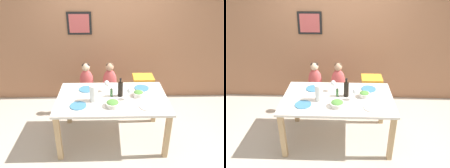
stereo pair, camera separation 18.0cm
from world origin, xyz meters
The scene contains 19 objects.
ground_plane centered at (0.00, 0.00, 0.00)m, with size 14.00×14.00×0.00m, color #BCB2A3.
wall_back centered at (0.00, 1.37, 1.35)m, with size 10.00×0.09×2.70m.
dining_table centered at (0.00, 0.00, 0.65)m, with size 1.61×0.97×0.75m.
chair_far_left centered at (-0.43, 0.73, 0.39)m, with size 0.43×0.37×0.46m.
chair_far_center centered at (-0.02, 0.73, 0.39)m, with size 0.43×0.37×0.46m.
chair_right_highchair centered at (0.57, 0.73, 0.57)m, with size 0.36×0.32×0.74m.
person_child_left centered at (-0.43, 0.73, 0.73)m, with size 0.24×0.15×0.54m.
person_child_center centered at (-0.02, 0.73, 0.73)m, with size 0.24×0.15×0.54m.
wine_bottle centered at (0.12, 0.04, 0.86)m, with size 0.08×0.08×0.29m.
paper_towel_roll centered at (-0.26, -0.09, 0.87)m, with size 0.11×0.11×0.24m.
wine_glass_near centered at (0.25, -0.06, 0.88)m, with size 0.08×0.08×0.18m.
wine_glass_far centered at (-0.08, 0.19, 0.88)m, with size 0.08×0.08×0.18m.
salad_bowl_large centered at (0.00, -0.25, 0.79)m, with size 0.20×0.20×0.08m.
salad_bowl_small centered at (0.39, 0.03, 0.79)m, with size 0.16×0.16×0.08m.
dinner_plate_front_left centered at (-0.47, -0.23, 0.75)m, with size 0.23×0.23×0.01m.
dinner_plate_back_left centered at (-0.40, 0.25, 0.75)m, with size 0.23×0.23×0.01m.
dinner_plate_back_right centered at (0.47, 0.27, 0.75)m, with size 0.23×0.23×0.01m.
dinner_plate_front_right centered at (0.47, -0.27, 0.75)m, with size 0.23×0.23×0.01m.
condiment_bottle_hot_sauce centered at (-0.01, 0.03, 0.81)m, with size 0.04×0.04×0.14m.
Camera 1 is at (-0.07, -2.77, 2.35)m, focal length 35.00 mm.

